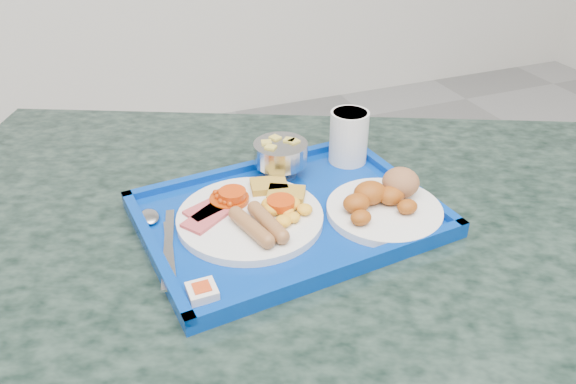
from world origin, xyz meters
The scene contains 9 objects.
table centered at (0.12, 0.84, 0.58)m, with size 1.49×1.29×0.79m.
tray centered at (0.14, 0.84, 0.80)m, with size 0.48×0.38×0.03m.
main_plate centered at (0.08, 0.84, 0.81)m, with size 0.23×0.23×0.04m.
bread_plate centered at (0.28, 0.79, 0.82)m, with size 0.18×0.18×0.06m.
fruit_bowl centered at (0.17, 0.96, 0.84)m, with size 0.09×0.09×0.07m.
juice_cup centered at (0.31, 0.96, 0.85)m, with size 0.07×0.07×0.10m.
spoon centered at (-0.07, 0.88, 0.81)m, with size 0.05×0.19×0.01m.
knife centered at (-0.06, 0.82, 0.80)m, with size 0.01×0.19×0.00m, color #ADACAF.
jam_packet centered at (-0.04, 0.71, 0.81)m, with size 0.04×0.04×0.02m.
Camera 1 is at (-0.13, 0.15, 1.31)m, focal length 35.00 mm.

